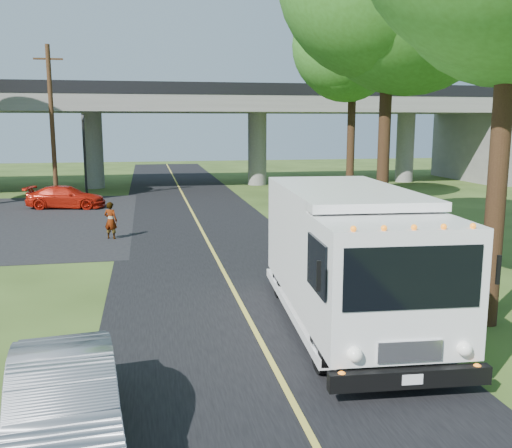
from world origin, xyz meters
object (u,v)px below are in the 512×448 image
object	(u,v)px
step_van	(350,254)
silver_sedan	(64,405)
utility_pole	(52,124)
tree_right_far	(358,55)
traffic_signal	(84,147)
red_sedan	(66,197)
pedestrian	(111,221)

from	to	relation	value
step_van	silver_sedan	xyz separation A→B (m)	(-5.80, -4.10, -1.03)
utility_pole	tree_right_far	size ratio (longest dim) A/B	0.82
tree_right_far	step_van	xyz separation A→B (m)	(-7.00, -18.36, -6.57)
traffic_signal	step_van	distance (m)	25.90
red_sedan	tree_right_far	bearing A→B (deg)	-88.05
traffic_signal	tree_right_far	size ratio (longest dim) A/B	0.47
red_sedan	silver_sedan	world-z (taller)	silver_sedan
step_van	traffic_signal	bearing A→B (deg)	112.21
traffic_signal	step_van	world-z (taller)	traffic_signal
silver_sedan	pedestrian	world-z (taller)	pedestrian
utility_pole	step_van	distance (m)	24.69
step_van	red_sedan	xyz separation A→B (m)	(-8.93, 20.65, -1.12)
traffic_signal	red_sedan	distance (m)	4.72
pedestrian	traffic_signal	bearing A→B (deg)	-54.05
traffic_signal	pedestrian	world-z (taller)	traffic_signal
red_sedan	pedestrian	size ratio (longest dim) A/B	2.77
utility_pole	pedestrian	distance (m)	12.31
step_van	pedestrian	bearing A→B (deg)	121.43
step_van	pedestrian	size ratio (longest dim) A/B	5.05
tree_right_far	silver_sedan	distance (m)	26.95
traffic_signal	pedestrian	xyz separation A→B (m)	(2.20, -13.10, -2.43)
utility_pole	red_sedan	world-z (taller)	utility_pole
utility_pole	silver_sedan	distance (m)	27.19
red_sedan	pedestrian	world-z (taller)	pedestrian
utility_pole	silver_sedan	size ratio (longest dim) A/B	2.11
traffic_signal	red_sedan	world-z (taller)	traffic_signal
utility_pole	red_sedan	bearing A→B (deg)	-67.51
traffic_signal	tree_right_far	world-z (taller)	tree_right_far
step_van	silver_sedan	distance (m)	7.18
red_sedan	pedestrian	xyz separation A→B (m)	(2.92, -9.22, 0.15)
silver_sedan	red_sedan	bearing A→B (deg)	89.82
utility_pole	red_sedan	distance (m)	4.47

